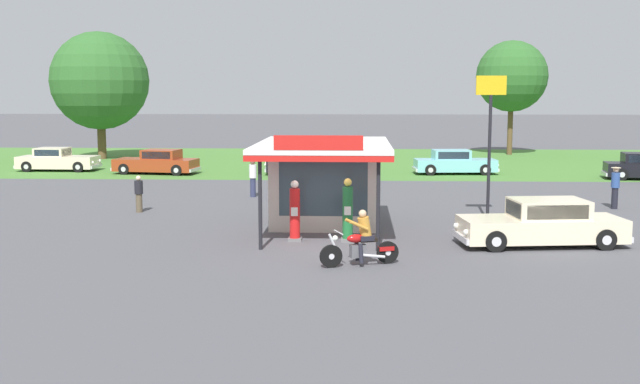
# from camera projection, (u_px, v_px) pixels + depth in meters

# --- Properties ---
(ground_plane) EXTENTS (300.00, 300.00, 0.00)m
(ground_plane) POSITION_uv_depth(u_px,v_px,m) (323.00, 245.00, 23.96)
(ground_plane) COLOR #4C4C51
(grass_verge_strip) EXTENTS (120.00, 24.00, 0.01)m
(grass_verge_strip) POSITION_uv_depth(u_px,v_px,m) (342.00, 161.00, 53.67)
(grass_verge_strip) COLOR #477A33
(grass_verge_strip) RESTS_ON ground
(service_station_kiosk) EXTENTS (4.51, 7.24, 3.55)m
(service_station_kiosk) POSITION_uv_depth(u_px,v_px,m) (325.00, 177.00, 27.37)
(service_station_kiosk) COLOR beige
(service_station_kiosk) RESTS_ON ground
(gas_pump_nearside) EXTENTS (0.44, 0.44, 1.99)m
(gas_pump_nearside) POSITION_uv_depth(u_px,v_px,m) (295.00, 213.00, 24.60)
(gas_pump_nearside) COLOR slate
(gas_pump_nearside) RESTS_ON ground
(gas_pump_offside) EXTENTS (0.44, 0.44, 2.07)m
(gas_pump_offside) POSITION_uv_depth(u_px,v_px,m) (348.00, 213.00, 24.52)
(gas_pump_offside) COLOR slate
(gas_pump_offside) RESTS_ON ground
(motorcycle_with_rider) EXTENTS (2.22, 1.00, 1.58)m
(motorcycle_with_rider) POSITION_uv_depth(u_px,v_px,m) (361.00, 243.00, 21.10)
(motorcycle_with_rider) COLOR black
(motorcycle_with_rider) RESTS_ON ground
(featured_classic_sedan) EXTENTS (5.43, 2.45, 1.48)m
(featured_classic_sedan) POSITION_uv_depth(u_px,v_px,m) (542.00, 224.00, 23.88)
(featured_classic_sedan) COLOR beige
(featured_classic_sedan) RESTS_ON ground
(parked_car_back_row_centre_left) EXTENTS (5.23, 2.52, 1.45)m
(parked_car_back_row_centre_left) POSITION_uv_depth(u_px,v_px,m) (157.00, 163.00, 45.21)
(parked_car_back_row_centre_left) COLOR #993819
(parked_car_back_row_centre_left) RESTS_ON ground
(parked_car_back_row_far_right) EXTENTS (5.02, 2.23, 1.57)m
(parked_car_back_row_far_right) POSITION_uv_depth(u_px,v_px,m) (307.00, 162.00, 45.02)
(parked_car_back_row_far_right) COLOR black
(parked_car_back_row_far_right) RESTS_ON ground
(parked_car_back_row_far_left) EXTENTS (5.05, 2.11, 1.45)m
(parked_car_back_row_far_left) POSITION_uv_depth(u_px,v_px,m) (454.00, 163.00, 45.07)
(parked_car_back_row_far_left) COLOR #7AC6D1
(parked_car_back_row_far_left) RESTS_ON ground
(parked_car_back_row_left) EXTENTS (4.99, 2.08, 1.43)m
(parked_car_back_row_left) POSITION_uv_depth(u_px,v_px,m) (57.00, 160.00, 46.99)
(parked_car_back_row_left) COLOR beige
(parked_car_back_row_left) RESTS_ON ground
(bystander_standing_back_lot) EXTENTS (0.39, 0.39, 1.76)m
(bystander_standing_back_lot) POSITION_uv_depth(u_px,v_px,m) (615.00, 186.00, 31.44)
(bystander_standing_back_lot) COLOR black
(bystander_standing_back_lot) RESTS_ON ground
(bystander_leaning_by_kiosk) EXTENTS (0.34, 0.34, 1.75)m
(bystander_leaning_by_kiosk) POSITION_uv_depth(u_px,v_px,m) (253.00, 177.00, 35.09)
(bystander_leaning_by_kiosk) COLOR #2D3351
(bystander_leaning_by_kiosk) RESTS_ON ground
(bystander_strolling_foreground) EXTENTS (0.34, 0.34, 1.49)m
(bystander_strolling_foreground) POSITION_uv_depth(u_px,v_px,m) (139.00, 193.00, 30.56)
(bystander_strolling_foreground) COLOR brown
(bystander_strolling_foreground) RESTS_ON ground
(tree_oak_distant_spare) EXTENTS (7.08, 7.08, 9.23)m
(tree_oak_distant_spare) POSITION_uv_depth(u_px,v_px,m) (101.00, 82.00, 55.00)
(tree_oak_distant_spare) COLOR brown
(tree_oak_distant_spare) RESTS_ON ground
(tree_oak_left) EXTENTS (5.51, 5.51, 8.86)m
(tree_oak_left) POSITION_uv_depth(u_px,v_px,m) (513.00, 78.00, 58.67)
(tree_oak_left) COLOR brown
(tree_oak_left) RESTS_ON ground
(roadside_pole_sign) EXTENTS (1.10, 0.12, 5.43)m
(roadside_pole_sign) POSITION_uv_depth(u_px,v_px,m) (490.00, 124.00, 27.89)
(roadside_pole_sign) COLOR black
(roadside_pole_sign) RESTS_ON ground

